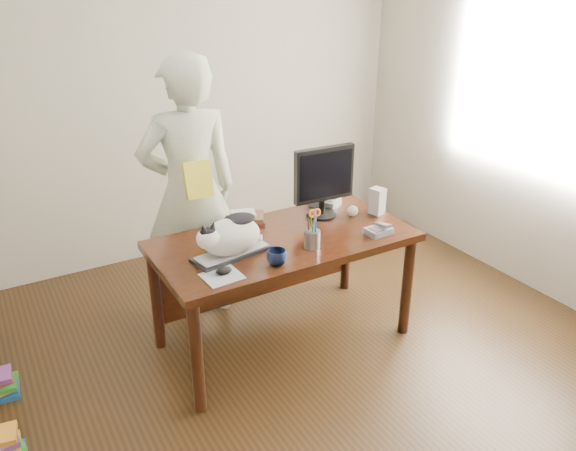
# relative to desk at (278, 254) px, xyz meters

# --- Properties ---
(room) EXTENTS (4.50, 4.50, 4.50)m
(room) POSITION_rel_desk_xyz_m (0.00, -0.68, 0.75)
(room) COLOR black
(room) RESTS_ON ground
(desk) EXTENTS (1.60, 0.80, 0.75)m
(desk) POSITION_rel_desk_xyz_m (0.00, 0.00, 0.00)
(desk) COLOR black
(desk) RESTS_ON ground
(keyboard) EXTENTS (0.49, 0.25, 0.03)m
(keyboard) POSITION_rel_desk_xyz_m (-0.38, -0.14, 0.16)
(keyboard) COLOR black
(keyboard) RESTS_ON desk
(cat) EXTENTS (0.46, 0.29, 0.26)m
(cat) POSITION_rel_desk_xyz_m (-0.39, -0.14, 0.28)
(cat) COLOR white
(cat) RESTS_ON keyboard
(monitor) EXTENTS (0.43, 0.22, 0.48)m
(monitor) POSITION_rel_desk_xyz_m (0.39, 0.07, 0.42)
(monitor) COLOR black
(monitor) RESTS_ON desk
(pen_cup) EXTENTS (0.10, 0.10, 0.25)m
(pen_cup) POSITION_rel_desk_xyz_m (0.08, -0.28, 0.22)
(pen_cup) COLOR gray
(pen_cup) RESTS_ON desk
(mousepad) EXTENTS (0.21, 0.20, 0.00)m
(mousepad) POSITION_rel_desk_xyz_m (-0.53, -0.33, 0.15)
(mousepad) COLOR #A2A6AD
(mousepad) RESTS_ON desk
(mouse) EXTENTS (0.10, 0.06, 0.04)m
(mouse) POSITION_rel_desk_xyz_m (-0.51, -0.31, 0.17)
(mouse) COLOR black
(mouse) RESTS_ON mousepad
(coffee_mug) EXTENTS (0.15, 0.15, 0.09)m
(coffee_mug) POSITION_rel_desk_xyz_m (-0.21, -0.36, 0.19)
(coffee_mug) COLOR black
(coffee_mug) RESTS_ON desk
(phone) EXTENTS (0.16, 0.14, 0.07)m
(phone) POSITION_rel_desk_xyz_m (0.54, -0.33, 0.17)
(phone) COLOR slate
(phone) RESTS_ON desk
(speaker) EXTENTS (0.10, 0.11, 0.18)m
(speaker) POSITION_rel_desk_xyz_m (0.73, -0.07, 0.24)
(speaker) COLOR #A5A5A8
(speaker) RESTS_ON desk
(baseball) EXTENTS (0.07, 0.07, 0.07)m
(baseball) POSITION_rel_desk_xyz_m (0.56, -0.02, 0.18)
(baseball) COLOR silver
(baseball) RESTS_ON desk
(book_stack) EXTENTS (0.28, 0.25, 0.09)m
(book_stack) POSITION_rel_desk_xyz_m (-0.12, 0.21, 0.19)
(book_stack) COLOR #431712
(book_stack) RESTS_ON desk
(calculator) EXTENTS (0.22, 0.24, 0.06)m
(calculator) POSITION_rel_desk_xyz_m (0.51, 0.23, 0.18)
(calculator) COLOR slate
(calculator) RESTS_ON desk
(person) EXTENTS (0.69, 0.48, 1.82)m
(person) POSITION_rel_desk_xyz_m (-0.36, 0.55, 0.31)
(person) COLOR white
(person) RESTS_ON ground
(held_book) EXTENTS (0.18, 0.11, 0.24)m
(held_book) POSITION_rel_desk_xyz_m (-0.36, 0.38, 0.45)
(held_book) COLOR yellow
(held_book) RESTS_ON person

